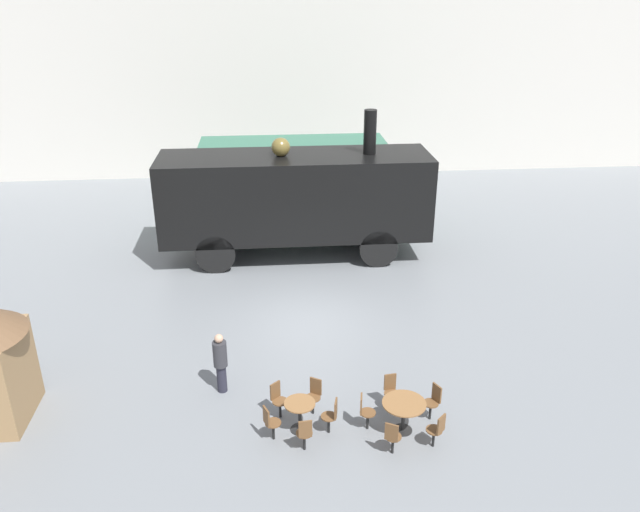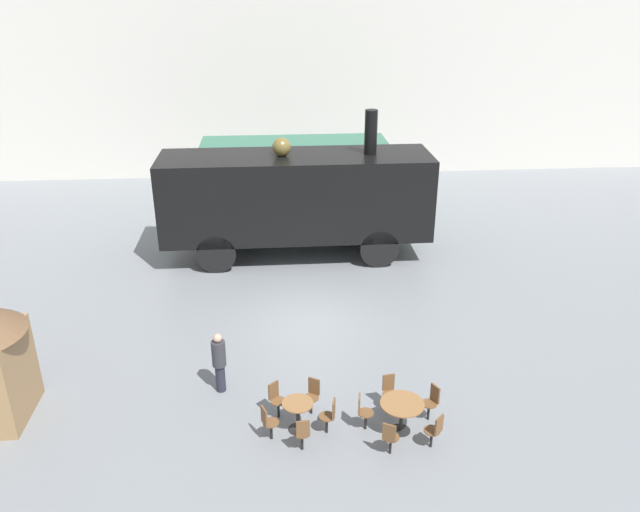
% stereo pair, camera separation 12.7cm
% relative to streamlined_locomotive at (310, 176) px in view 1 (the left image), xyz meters
% --- Properties ---
extents(ground_plane, '(80.00, 80.00, 0.00)m').
position_rel_streamlined_locomotive_xyz_m(ground_plane, '(-0.64, -8.11, -2.00)').
color(ground_plane, gray).
extents(backdrop_wall, '(44.00, 0.15, 9.00)m').
position_rel_streamlined_locomotive_xyz_m(backdrop_wall, '(-0.64, 7.07, 2.50)').
color(backdrop_wall, silver).
rests_on(backdrop_wall, ground_plane).
extents(streamlined_locomotive, '(9.15, 2.45, 3.45)m').
position_rel_streamlined_locomotive_xyz_m(streamlined_locomotive, '(0.00, 0.00, 0.00)').
color(streamlined_locomotive, '#196B47').
rests_on(streamlined_locomotive, ground_plane).
extents(steam_locomotive, '(9.41, 2.62, 5.27)m').
position_rel_streamlined_locomotive_xyz_m(steam_locomotive, '(-0.77, -3.38, 0.31)').
color(steam_locomotive, black).
rests_on(steam_locomotive, ground_plane).
extents(cafe_table_near, '(0.98, 0.98, 0.75)m').
position_rel_streamlined_locomotive_xyz_m(cafe_table_near, '(1.09, -13.31, -1.38)').
color(cafe_table_near, black).
rests_on(cafe_table_near, ground_plane).
extents(cafe_table_mid, '(0.70, 0.70, 0.73)m').
position_rel_streamlined_locomotive_xyz_m(cafe_table_mid, '(-1.20, -13.09, -1.47)').
color(cafe_table_mid, black).
rests_on(cafe_table_mid, ground_plane).
extents(cafe_chair_0, '(0.39, 0.40, 0.87)m').
position_rel_streamlined_locomotive_xyz_m(cafe_chair_0, '(0.69, -14.08, -1.49)').
color(cafe_chair_0, black).
rests_on(cafe_chair_0, ground_plane).
extents(cafe_chair_1, '(0.40, 0.40, 0.87)m').
position_rel_streamlined_locomotive_xyz_m(cafe_chair_1, '(1.69, -13.93, -1.49)').
color(cafe_chair_1, black).
rests_on(cafe_chair_1, ground_plane).
extents(cafe_chair_2, '(0.40, 0.39, 0.87)m').
position_rel_streamlined_locomotive_xyz_m(cafe_chair_2, '(1.86, -12.94, -1.49)').
color(cafe_chair_2, black).
rests_on(cafe_chair_2, ground_plane).
extents(cafe_chair_3, '(0.36, 0.37, 0.87)m').
position_rel_streamlined_locomotive_xyz_m(cafe_chair_3, '(0.97, -12.46, -1.49)').
color(cafe_chair_3, black).
rests_on(cafe_chair_3, ground_plane).
extents(cafe_chair_4, '(0.38, 0.36, 0.87)m').
position_rel_streamlined_locomotive_xyz_m(cafe_chair_4, '(0.24, -13.17, -1.49)').
color(cafe_chair_4, black).
rests_on(cafe_chair_4, ground_plane).
extents(cafe_chair_5, '(0.40, 0.41, 0.87)m').
position_rel_streamlined_locomotive_xyz_m(cafe_chair_5, '(-1.68, -12.54, -1.49)').
color(cafe_chair_5, black).
rests_on(cafe_chair_5, ground_plane).
extents(cafe_chair_6, '(0.40, 0.38, 0.87)m').
position_rel_streamlined_locomotive_xyz_m(cafe_chair_6, '(-1.87, -13.37, -1.49)').
color(cafe_chair_6, black).
rests_on(cafe_chair_6, ground_plane).
extents(cafe_chair_7, '(0.36, 0.37, 0.87)m').
position_rel_streamlined_locomotive_xyz_m(cafe_chair_7, '(-1.14, -13.81, -1.49)').
color(cafe_chair_7, black).
rests_on(cafe_chair_7, ground_plane).
extents(cafe_chair_8, '(0.38, 0.36, 0.87)m').
position_rel_streamlined_locomotive_xyz_m(cafe_chair_8, '(-0.50, -13.25, -1.49)').
color(cafe_chair_8, black).
rests_on(cafe_chair_8, ground_plane).
extents(cafe_chair_9, '(0.39, 0.40, 0.87)m').
position_rel_streamlined_locomotive_xyz_m(cafe_chair_9, '(-0.83, -12.47, -1.49)').
color(cafe_chair_9, black).
rests_on(cafe_chair_9, ground_plane).
extents(visitor_person, '(0.34, 0.34, 1.60)m').
position_rel_streamlined_locomotive_xyz_m(visitor_person, '(-3.02, -11.46, -1.14)').
color(visitor_person, '#262633').
rests_on(visitor_person, ground_plane).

